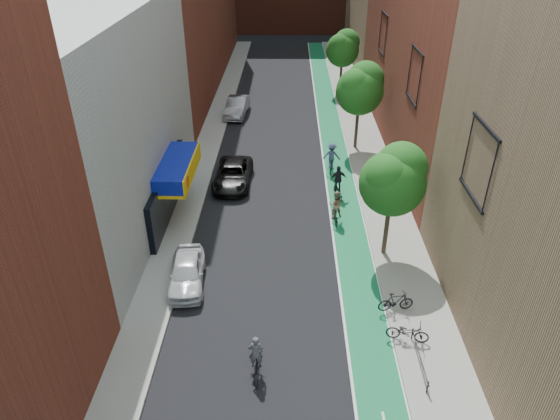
{
  "coord_description": "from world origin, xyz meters",
  "views": [
    {
      "loc": [
        0.38,
        -12.11,
        16.13
      ],
      "look_at": [
        -0.06,
        12.07,
        1.5
      ],
      "focal_mm": 32.0,
      "sensor_mm": 36.0,
      "label": 1
    }
  ],
  "objects_px": {
    "cyclist_lane_mid": "(338,185)",
    "parked_car_black": "(233,175)",
    "parked_car_white": "(187,272)",
    "parked_car_silver": "(237,107)",
    "cyclist_lane_near": "(335,209)",
    "cyclist_lane_far": "(331,159)",
    "cyclist_lead": "(256,362)"
  },
  "relations": [
    {
      "from": "parked_car_black",
      "to": "cyclist_lead",
      "type": "relative_size",
      "value": 2.66
    },
    {
      "from": "parked_car_black",
      "to": "parked_car_silver",
      "type": "relative_size",
      "value": 1.06
    },
    {
      "from": "parked_car_silver",
      "to": "cyclist_lane_near",
      "type": "bearing_deg",
      "value": -62.85
    },
    {
      "from": "cyclist_lane_mid",
      "to": "parked_car_black",
      "type": "bearing_deg",
      "value": -24.58
    },
    {
      "from": "cyclist_lead",
      "to": "cyclist_lane_near",
      "type": "xyz_separation_m",
      "value": [
        4.03,
        11.53,
        0.25
      ]
    },
    {
      "from": "cyclist_lane_near",
      "to": "parked_car_black",
      "type": "bearing_deg",
      "value": -43.19
    },
    {
      "from": "parked_car_black",
      "to": "parked_car_white",
      "type": "bearing_deg",
      "value": -95.0
    },
    {
      "from": "parked_car_white",
      "to": "cyclist_lane_near",
      "type": "relative_size",
      "value": 2.04
    },
    {
      "from": "parked_car_white",
      "to": "cyclist_lane_near",
      "type": "height_order",
      "value": "cyclist_lane_near"
    },
    {
      "from": "cyclist_lane_mid",
      "to": "cyclist_lane_near",
      "type": "bearing_deg",
      "value": 70.66
    },
    {
      "from": "parked_car_black",
      "to": "parked_car_silver",
      "type": "bearing_deg",
      "value": 95.68
    },
    {
      "from": "parked_car_white",
      "to": "cyclist_lead",
      "type": "relative_size",
      "value": 2.14
    },
    {
      "from": "cyclist_lead",
      "to": "parked_car_white",
      "type": "bearing_deg",
      "value": -60.19
    },
    {
      "from": "parked_car_black",
      "to": "cyclist_lane_near",
      "type": "relative_size",
      "value": 2.53
    },
    {
      "from": "cyclist_lead",
      "to": "cyclist_lane_far",
      "type": "bearing_deg",
      "value": -107.19
    },
    {
      "from": "cyclist_lane_near",
      "to": "cyclist_lane_far",
      "type": "bearing_deg",
      "value": -99.55
    },
    {
      "from": "parked_car_white",
      "to": "cyclist_lane_far",
      "type": "xyz_separation_m",
      "value": [
        8.02,
        12.52,
        0.33
      ]
    },
    {
      "from": "parked_car_black",
      "to": "parked_car_silver",
      "type": "xyz_separation_m",
      "value": [
        -0.94,
        13.27,
        0.08
      ]
    },
    {
      "from": "parked_car_black",
      "to": "parked_car_silver",
      "type": "height_order",
      "value": "parked_car_silver"
    },
    {
      "from": "cyclist_lead",
      "to": "cyclist_lane_far",
      "type": "relative_size",
      "value": 0.88
    },
    {
      "from": "parked_car_white",
      "to": "parked_car_silver",
      "type": "distance_m",
      "value": 23.88
    },
    {
      "from": "parked_car_black",
      "to": "cyclist_lane_mid",
      "type": "distance_m",
      "value": 7.17
    },
    {
      "from": "cyclist_lead",
      "to": "cyclist_lane_near",
      "type": "bearing_deg",
      "value": -113.27
    },
    {
      "from": "cyclist_lane_mid",
      "to": "cyclist_lane_far",
      "type": "xyz_separation_m",
      "value": [
        -0.19,
        3.51,
        0.2
      ]
    },
    {
      "from": "parked_car_white",
      "to": "parked_car_silver",
      "type": "height_order",
      "value": "parked_car_silver"
    },
    {
      "from": "cyclist_lane_mid",
      "to": "cyclist_lead",
      "type": "bearing_deg",
      "value": 61.36
    },
    {
      "from": "cyclist_lane_far",
      "to": "cyclist_lane_mid",
      "type": "bearing_deg",
      "value": 100.76
    },
    {
      "from": "cyclist_lane_near",
      "to": "cyclist_lane_far",
      "type": "relative_size",
      "value": 0.92
    },
    {
      "from": "parked_car_black",
      "to": "cyclist_lane_mid",
      "type": "relative_size",
      "value": 2.39
    },
    {
      "from": "parked_car_white",
      "to": "cyclist_lead",
      "type": "xyz_separation_m",
      "value": [
        3.77,
        -5.63,
        -0.07
      ]
    },
    {
      "from": "cyclist_lane_mid",
      "to": "parked_car_white",
      "type": "bearing_deg",
      "value": 35.91
    },
    {
      "from": "parked_car_black",
      "to": "cyclist_lead",
      "type": "height_order",
      "value": "cyclist_lead"
    }
  ]
}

